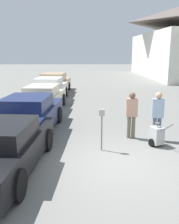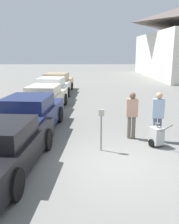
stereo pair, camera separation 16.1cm
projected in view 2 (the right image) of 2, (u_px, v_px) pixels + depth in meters
The scene contains 10 objects.
ground_plane at pixel (115, 164), 7.40m from camera, with size 120.00×120.00×0.00m, color slate.
parked_car_black at pixel (4, 147), 6.94m from camera, with size 2.24×4.86×1.41m.
parked_car_navy at pixel (30, 115), 10.21m from camera, with size 2.41×5.04×1.52m.
parked_car_cream at pixel (45, 99), 13.96m from camera, with size 2.29×5.07×1.45m.
parked_car_white at pixel (52, 90), 16.92m from camera, with size 2.29×4.84×1.56m.
parked_car_tan at pixel (57, 84), 20.11m from camera, with size 2.42×5.45×1.59m.
parking_meter at pixel (101, 122), 8.21m from camera, with size 0.18×0.09×1.42m.
person_worker at pixel (132, 112), 9.39m from camera, with size 0.44×0.25×1.78m.
person_supervisor at pixel (158, 113), 9.11m from camera, with size 0.45×0.29×1.83m.
equipment_cart at pixel (157, 136), 8.73m from camera, with size 0.57×0.99×1.00m.
Camera 2 is at (-0.89, -6.81, 3.25)m, focal length 40.00 mm.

